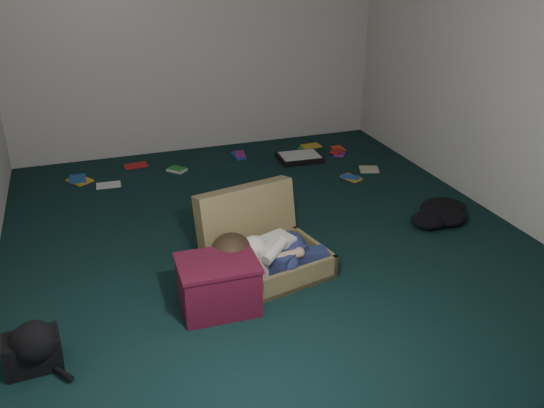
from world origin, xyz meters
TOP-DOWN VIEW (x-y plane):
  - floor at (0.00, 0.00)m, footprint 4.50×4.50m
  - wall_back at (0.00, 2.25)m, footprint 4.50×0.00m
  - wall_front at (0.00, -2.25)m, footprint 4.50×0.00m
  - wall_right at (2.00, 0.00)m, footprint 0.00×4.50m
  - suitcase at (-0.18, -0.42)m, footprint 0.89×0.88m
  - person at (-0.19, -0.61)m, footprint 0.84×0.41m
  - maroon_bin at (-0.59, -0.82)m, footprint 0.51×0.41m
  - backpack at (-1.70, -1.03)m, footprint 0.38×0.31m
  - clothing_pile at (1.44, -0.19)m, footprint 0.46×0.39m
  - paper_tray at (0.90, 1.51)m, footprint 0.46×0.36m
  - book_scatter at (0.36, 1.54)m, footprint 2.99×1.28m

SIDE VIEW (x-z plane):
  - floor at x=0.00m, z-range 0.00..0.00m
  - book_scatter at x=0.36m, z-range 0.00..0.02m
  - paper_tray at x=0.90m, z-range 0.00..0.06m
  - clothing_pile at x=1.44m, z-range 0.00..0.14m
  - backpack at x=-1.70m, z-range 0.00..0.22m
  - suitcase at x=-0.18m, z-range -0.11..0.44m
  - maroon_bin at x=-0.59m, z-range 0.00..0.34m
  - person at x=-0.19m, z-range 0.04..0.38m
  - wall_back at x=0.00m, z-range -0.95..3.55m
  - wall_front at x=0.00m, z-range -0.95..3.55m
  - wall_right at x=2.00m, z-range -0.95..3.55m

